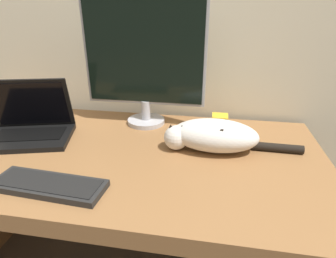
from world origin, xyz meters
The scene contains 6 objects.
desk centered at (0.00, 0.40, 0.60)m, with size 1.61×0.80×0.75m.
monitor centered at (0.08, 0.68, 1.05)m, with size 0.53×0.17×0.56m.
laptop centered at (-0.35, 0.44, 0.80)m, with size 0.38×0.31×0.24m.
external_keyboard centered at (-0.09, 0.13, 0.76)m, with size 0.35×0.14×0.02m.
cat centered at (0.39, 0.46, 0.81)m, with size 0.52×0.17×0.12m.
small_toy centered at (0.41, 0.66, 0.79)m, with size 0.07×0.07×0.07m.
Camera 1 is at (0.39, -0.50, 1.26)m, focal length 30.00 mm.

